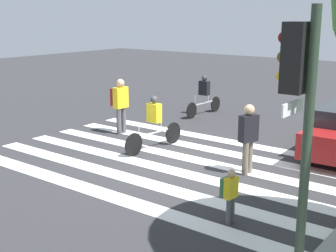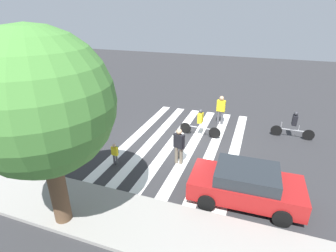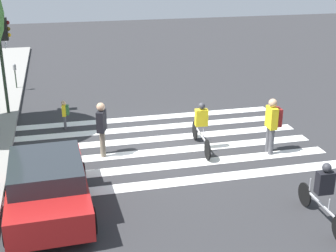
{
  "view_description": "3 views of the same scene",
  "coord_description": "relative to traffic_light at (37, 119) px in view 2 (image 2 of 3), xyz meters",
  "views": [
    {
      "loc": [
        9.67,
        7.35,
        3.95
      ],
      "look_at": [
        -0.28,
        -0.3,
        0.9
      ],
      "focal_mm": 50.0,
      "sensor_mm": 36.0,
      "label": 1
    },
    {
      "loc": [
        -3.49,
        12.25,
        6.65
      ],
      "look_at": [
        0.81,
        0.2,
        0.93
      ],
      "focal_mm": 28.0,
      "sensor_mm": 36.0,
      "label": 2
    },
    {
      "loc": [
        -14.29,
        3.29,
        6.21
      ],
      "look_at": [
        -1.2,
        0.15,
        1.13
      ],
      "focal_mm": 50.0,
      "sensor_mm": 36.0,
      "label": 3
    }
  ],
  "objects": [
    {
      "name": "sidewalk_curb",
      "position": [
        -4.34,
        1.01,
        -2.77
      ],
      "size": [
        36.0,
        2.5,
        0.14
      ],
      "color": "gray",
      "rests_on": "ground_plane"
    },
    {
      "name": "ground_plane",
      "position": [
        -4.34,
        -5.24,
        -2.84
      ],
      "size": [
        60.0,
        60.0,
        0.0
      ],
      "primitive_type": "plane",
      "color": "#2D2D30"
    },
    {
      "name": "traffic_light",
      "position": [
        0.0,
        0.0,
        0.0
      ],
      "size": [
        0.6,
        0.5,
        4.05
      ],
      "color": "#283828",
      "rests_on": "ground_plane"
    },
    {
      "name": "pedestrian_adult_yellow_jacket",
      "position": [
        -4.75,
        -3.12,
        -1.83
      ],
      "size": [
        0.54,
        0.37,
        1.78
      ],
      "rotation": [
        0.0,
        0.0,
        2.81
      ],
      "color": "#6B6051",
      "rests_on": "ground_plane"
    },
    {
      "name": "pedestrian_child_with_backpack",
      "position": [
        -5.8,
        -8.46,
        -1.76
      ],
      "size": [
        0.52,
        0.44,
        1.84
      ],
      "rotation": [
        0.0,
        0.0,
        -0.04
      ],
      "color": "#4C4C51",
      "rests_on": "ground_plane"
    },
    {
      "name": "pedestrian_adult_blue_shirt",
      "position": [
        -2.01,
        -2.04,
        -2.2
      ],
      "size": [
        0.31,
        0.26,
        1.09
      ],
      "rotation": [
        0.0,
        0.0,
        -0.09
      ],
      "color": "#4C4C51",
      "rests_on": "ground_plane"
    },
    {
      "name": "street_tree",
      "position": [
        -2.19,
        1.74,
        1.41
      ],
      "size": [
        4.22,
        4.22,
        6.38
      ],
      "color": "brown",
      "rests_on": "ground_plane"
    },
    {
      "name": "crosswalk_stripes",
      "position": [
        -4.34,
        -5.24,
        -2.83
      ],
      "size": [
        6.04,
        10.0,
        0.01
      ],
      "color": "white",
      "rests_on": "ground_plane"
    },
    {
      "name": "car_parked_silver_sedan",
      "position": [
        -7.87,
        -1.44,
        -2.1
      ],
      "size": [
        4.12,
        2.14,
        1.42
      ],
      "rotation": [
        0.0,
        0.0,
        0.03
      ],
      "color": "maroon",
      "rests_on": "ground_plane"
    },
    {
      "name": "cyclist_near_curb",
      "position": [
        -4.99,
        -6.33,
        -1.97
      ],
      "size": [
        2.39,
        0.41,
        1.62
      ],
      "rotation": [
        0.0,
        0.0,
        -0.06
      ],
      "color": "black",
      "rests_on": "ground_plane"
    },
    {
      "name": "cyclist_far_lane",
      "position": [
        -9.94,
        -7.83,
        -1.98
      ],
      "size": [
        2.28,
        0.41,
        1.58
      ],
      "rotation": [
        0.0,
        0.0,
        -0.02
      ],
      "color": "black",
      "rests_on": "ground_plane"
    }
  ]
}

